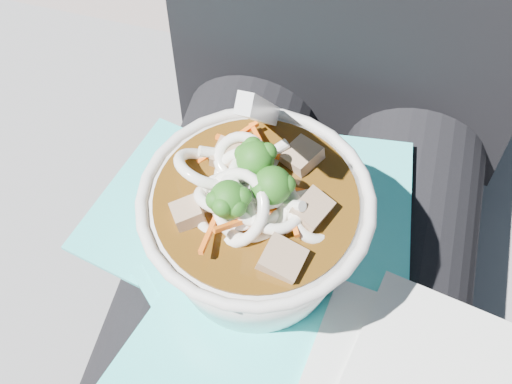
% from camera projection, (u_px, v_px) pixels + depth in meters
% --- Properties ---
extents(stone_ledge, '(1.01, 0.52, 0.47)m').
position_uv_depth(stone_ledge, '(302.00, 320.00, 0.97)').
color(stone_ledge, slate).
rests_on(stone_ledge, ground).
extents(lap, '(0.32, 0.48, 0.14)m').
position_uv_depth(lap, '(285.00, 337.00, 0.64)').
color(lap, black).
rests_on(lap, stone_ledge).
extents(person_body, '(0.34, 0.94, 1.02)m').
position_uv_depth(person_body, '(308.00, 238.00, 0.67)').
color(person_body, black).
rests_on(person_body, ground).
extents(plastic_bag, '(0.32, 0.35, 0.01)m').
position_uv_depth(plastic_bag, '(259.00, 289.00, 0.57)').
color(plastic_bag, '#33D5D2').
rests_on(plastic_bag, lap).
extents(napkins, '(0.17, 0.16, 0.01)m').
position_uv_depth(napkins, '(409.00, 378.00, 0.52)').
color(napkins, silver).
rests_on(napkins, plastic_bag).
extents(udon_bowl, '(0.17, 0.17, 0.21)m').
position_uv_depth(udon_bowl, '(255.00, 224.00, 0.53)').
color(udon_bowl, white).
rests_on(udon_bowl, plastic_bag).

